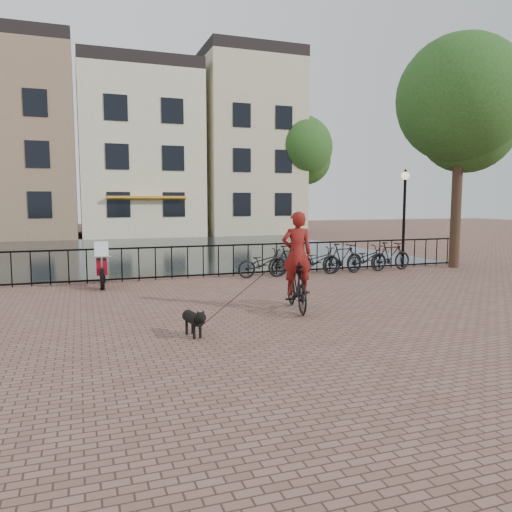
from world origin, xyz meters
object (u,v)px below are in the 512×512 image
object	(u,v)px
lamp_post	(404,202)
motorcycle	(101,262)
cyclist	(297,267)
dog	(193,322)

from	to	relation	value
lamp_post	motorcycle	distance (m)	10.44
cyclist	motorcycle	size ratio (longest dim) A/B	1.33
lamp_post	cyclist	distance (m)	8.24
cyclist	dog	size ratio (longest dim) A/B	3.16
motorcycle	lamp_post	bearing A→B (deg)	2.44
lamp_post	dog	world-z (taller)	lamp_post
cyclist	dog	xyz separation A→B (m)	(-2.61, -1.34, -0.71)
dog	motorcycle	xyz separation A→B (m)	(-1.30, 6.19, 0.42)
cyclist	motorcycle	distance (m)	6.24
dog	motorcycle	distance (m)	6.34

